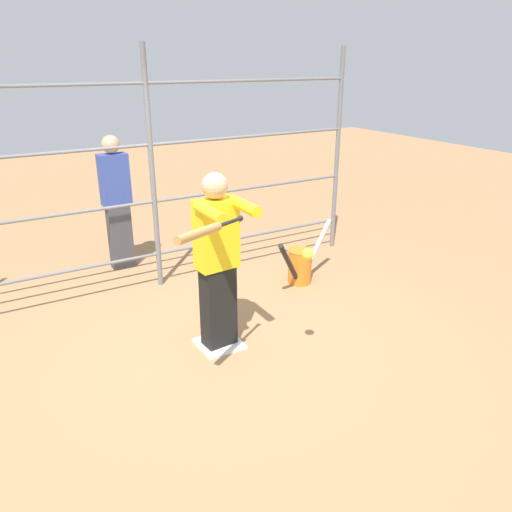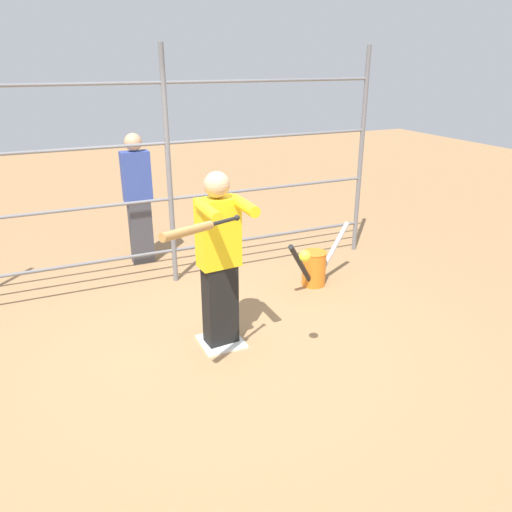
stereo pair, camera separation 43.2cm
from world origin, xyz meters
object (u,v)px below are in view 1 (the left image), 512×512
at_px(batter, 218,258).
at_px(bat_bucket, 300,265).
at_px(baseball_bat_swinging, 205,231).
at_px(softball_in_flight, 308,254).
at_px(bystander_behind_fence, 117,201).

relative_size(batter, bat_bucket, 1.49).
distance_m(baseball_bat_swinging, bat_bucket, 2.73).
xyz_separation_m(baseball_bat_swinging, bat_bucket, (-1.93, -1.51, -1.20)).
xyz_separation_m(softball_in_flight, bat_bucket, (-1.01, -1.49, -0.84)).
height_order(bat_bucket, bystander_behind_fence, bystander_behind_fence).
distance_m(bat_bucket, bystander_behind_fence, 2.44).
distance_m(baseball_bat_swinging, bystander_behind_fence, 3.16).
bearing_deg(softball_in_flight, batter, -55.29).
xyz_separation_m(batter, bat_bucket, (-1.49, -0.80, -0.67)).
height_order(batter, baseball_bat_swinging, batter).
height_order(softball_in_flight, bystander_behind_fence, bystander_behind_fence).
xyz_separation_m(baseball_bat_swinging, softball_in_flight, (-0.92, -0.02, -0.36)).
distance_m(batter, baseball_bat_swinging, 0.99).
relative_size(baseball_bat_swinging, bat_bucket, 0.68).
distance_m(softball_in_flight, bat_bucket, 1.99).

